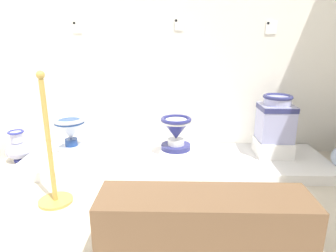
{
  "coord_description": "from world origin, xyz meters",
  "views": [
    {
      "loc": [
        1.92,
        -0.58,
        1.29
      ],
      "look_at": [
        1.85,
        2.32,
        0.44
      ],
      "focal_mm": 31.36,
      "sensor_mm": 36.0,
      "label": 1
    }
  ],
  "objects_px": {
    "info_placard_third": "(271,27)",
    "museum_bench": "(204,225)",
    "antique_toilet_squat_floral": "(176,131)",
    "antique_toilet_slender_white": "(70,131)",
    "decorative_vase_companion": "(18,148)",
    "info_placard_first": "(77,27)",
    "info_placard_second": "(179,24)",
    "plinth_block_central_ornate": "(273,147)",
    "plinth_block_squat_floral": "(176,152)",
    "plinth_block_slender_white": "(73,155)",
    "antique_toilet_central_ornate": "(276,117)",
    "stanchion_post_near_left": "(52,168)"
  },
  "relations": [
    {
      "from": "antique_toilet_squat_floral",
      "to": "info_placard_second",
      "type": "bearing_deg",
      "value": 86.71
    },
    {
      "from": "antique_toilet_central_ornate",
      "to": "info_placard_first",
      "type": "bearing_deg",
      "value": 170.41
    },
    {
      "from": "antique_toilet_slender_white",
      "to": "info_placard_third",
      "type": "bearing_deg",
      "value": 14.03
    },
    {
      "from": "antique_toilet_squat_floral",
      "to": "museum_bench",
      "type": "bearing_deg",
      "value": -82.99
    },
    {
      "from": "plinth_block_squat_floral",
      "to": "info_placard_third",
      "type": "distance_m",
      "value": 1.69
    },
    {
      "from": "plinth_block_central_ornate",
      "to": "antique_toilet_central_ornate",
      "type": "height_order",
      "value": "antique_toilet_central_ornate"
    },
    {
      "from": "stanchion_post_near_left",
      "to": "antique_toilet_slender_white",
      "type": "bearing_deg",
      "value": 96.89
    },
    {
      "from": "info_placard_first",
      "to": "info_placard_second",
      "type": "distance_m",
      "value": 1.11
    },
    {
      "from": "antique_toilet_slender_white",
      "to": "decorative_vase_companion",
      "type": "distance_m",
      "value": 0.72
    },
    {
      "from": "plinth_block_central_ornate",
      "to": "decorative_vase_companion",
      "type": "relative_size",
      "value": 1.01
    },
    {
      "from": "plinth_block_central_ornate",
      "to": "antique_toilet_central_ornate",
      "type": "relative_size",
      "value": 0.73
    },
    {
      "from": "antique_toilet_squat_floral",
      "to": "antique_toilet_slender_white",
      "type": "bearing_deg",
      "value": -172.82
    },
    {
      "from": "plinth_block_slender_white",
      "to": "info_placard_first",
      "type": "height_order",
      "value": "info_placard_first"
    },
    {
      "from": "info_placard_third",
      "to": "antique_toilet_central_ornate",
      "type": "bearing_deg",
      "value": -86.13
    },
    {
      "from": "info_placard_second",
      "to": "decorative_vase_companion",
      "type": "bearing_deg",
      "value": -167.92
    },
    {
      "from": "plinth_block_slender_white",
      "to": "museum_bench",
      "type": "height_order",
      "value": "museum_bench"
    },
    {
      "from": "info_placard_first",
      "to": "decorative_vase_companion",
      "type": "xyz_separation_m",
      "value": [
        -0.65,
        -0.38,
        -1.28
      ]
    },
    {
      "from": "info_placard_second",
      "to": "antique_toilet_slender_white",
      "type": "bearing_deg",
      "value": -154.58
    },
    {
      "from": "antique_toilet_slender_white",
      "to": "info_placard_third",
      "type": "relative_size",
      "value": 2.62
    },
    {
      "from": "antique_toilet_squat_floral",
      "to": "antique_toilet_central_ornate",
      "type": "xyz_separation_m",
      "value": [
        1.04,
        0.03,
        0.15
      ]
    },
    {
      "from": "plinth_block_squat_floral",
      "to": "decorative_vase_companion",
      "type": "xyz_separation_m",
      "value": [
        -1.73,
        0.01,
        0.02
      ]
    },
    {
      "from": "info_placard_second",
      "to": "info_placard_third",
      "type": "height_order",
      "value": "info_placard_second"
    },
    {
      "from": "info_placard_first",
      "to": "info_placard_third",
      "type": "height_order",
      "value": "info_placard_first"
    },
    {
      "from": "info_placard_second",
      "to": "antique_toilet_central_ornate",
      "type": "bearing_deg",
      "value": -19.42
    },
    {
      "from": "info_placard_third",
      "to": "museum_bench",
      "type": "bearing_deg",
      "value": -115.38
    },
    {
      "from": "info_placard_second",
      "to": "museum_bench",
      "type": "xyz_separation_m",
      "value": [
        0.15,
        -1.78,
        -1.25
      ]
    },
    {
      "from": "info_placard_second",
      "to": "plinth_block_slender_white",
      "type": "bearing_deg",
      "value": -154.58
    },
    {
      "from": "museum_bench",
      "to": "antique_toilet_squat_floral",
      "type": "bearing_deg",
      "value": 97.01
    },
    {
      "from": "info_placard_first",
      "to": "stanchion_post_near_left",
      "type": "xyz_separation_m",
      "value": [
        0.09,
        -1.22,
        -1.12
      ]
    },
    {
      "from": "plinth_block_slender_white",
      "to": "antique_toilet_slender_white",
      "type": "bearing_deg",
      "value": 0.0
    },
    {
      "from": "info_placard_second",
      "to": "info_placard_third",
      "type": "xyz_separation_m",
      "value": [
        0.99,
        0.0,
        -0.03
      ]
    },
    {
      "from": "antique_toilet_central_ornate",
      "to": "info_placard_first",
      "type": "relative_size",
      "value": 3.7
    },
    {
      "from": "antique_toilet_squat_floral",
      "to": "museum_bench",
      "type": "distance_m",
      "value": 1.41
    },
    {
      "from": "plinth_block_slender_white",
      "to": "plinth_block_squat_floral",
      "type": "xyz_separation_m",
      "value": [
        1.08,
        0.14,
        -0.01
      ]
    },
    {
      "from": "museum_bench",
      "to": "antique_toilet_slender_white",
      "type": "bearing_deg",
      "value": 134.84
    },
    {
      "from": "antique_toilet_slender_white",
      "to": "antique_toilet_squat_floral",
      "type": "relative_size",
      "value": 1.03
    },
    {
      "from": "info_placard_first",
      "to": "stanchion_post_near_left",
      "type": "bearing_deg",
      "value": -85.81
    },
    {
      "from": "plinth_block_central_ornate",
      "to": "museum_bench",
      "type": "bearing_deg",
      "value": -121.44
    },
    {
      "from": "antique_toilet_squat_floral",
      "to": "antique_toilet_central_ornate",
      "type": "height_order",
      "value": "antique_toilet_central_ornate"
    },
    {
      "from": "plinth_block_squat_floral",
      "to": "info_placard_first",
      "type": "distance_m",
      "value": 1.73
    },
    {
      "from": "antique_toilet_squat_floral",
      "to": "museum_bench",
      "type": "xyz_separation_m",
      "value": [
        0.17,
        -1.39,
        -0.17
      ]
    },
    {
      "from": "info_placard_second",
      "to": "decorative_vase_companion",
      "type": "distance_m",
      "value": 2.22
    },
    {
      "from": "plinth_block_slender_white",
      "to": "museum_bench",
      "type": "relative_size",
      "value": 0.25
    },
    {
      "from": "antique_toilet_slender_white",
      "to": "info_placard_first",
      "type": "height_order",
      "value": "info_placard_first"
    },
    {
      "from": "info_placard_first",
      "to": "info_placard_second",
      "type": "height_order",
      "value": "info_placard_second"
    },
    {
      "from": "plinth_block_squat_floral",
      "to": "plinth_block_central_ornate",
      "type": "height_order",
      "value": "plinth_block_central_ornate"
    },
    {
      "from": "antique_toilet_slender_white",
      "to": "museum_bench",
      "type": "distance_m",
      "value": 1.78
    },
    {
      "from": "antique_toilet_slender_white",
      "to": "stanchion_post_near_left",
      "type": "height_order",
      "value": "stanchion_post_near_left"
    },
    {
      "from": "plinth_block_slender_white",
      "to": "antique_toilet_squat_floral",
      "type": "xyz_separation_m",
      "value": [
        1.08,
        0.14,
        0.23
      ]
    },
    {
      "from": "info_placard_first",
      "to": "stanchion_post_near_left",
      "type": "relative_size",
      "value": 0.12
    }
  ]
}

